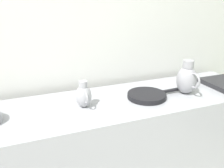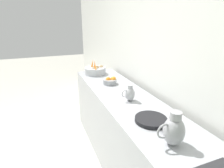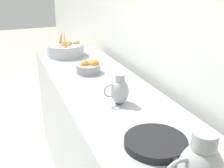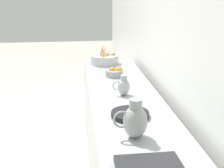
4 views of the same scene
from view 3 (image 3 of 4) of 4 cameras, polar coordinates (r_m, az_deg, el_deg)
vegetable_colander at (r=2.60m, az=-9.47°, el=7.03°), size 0.33×0.33×0.23m
orange_bowl at (r=2.11m, az=-4.78°, el=3.39°), size 0.18×0.18×0.10m
metal_pitcher_short at (r=1.59m, az=1.52°, el=-1.35°), size 0.15×0.11×0.18m
skillet_on_counter at (r=1.24m, az=9.09°, el=-11.91°), size 0.28×0.46×0.03m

